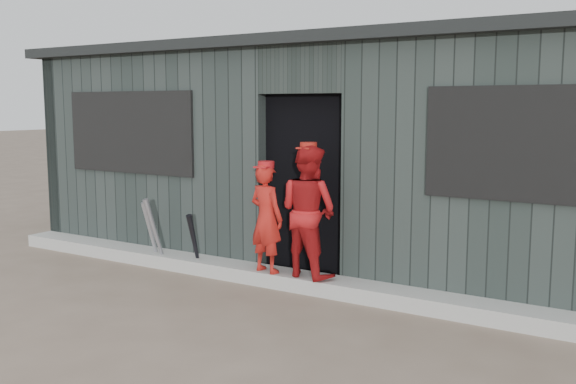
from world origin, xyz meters
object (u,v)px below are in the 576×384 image
Objects in this scene: bat_left at (151,233)px; player_red_left at (266,218)px; player_grey_back at (342,223)px; dugout at (360,153)px; player_red_right at (308,211)px; bat_right at (194,243)px; bat_mid at (155,233)px.

bat_left is 1.66m from player_red_left.
dugout reaches higher than player_grey_back.
player_red_right is at bearing 2.36° from bat_left.
bat_mid is at bearing -172.59° from bat_right.
dugout reaches higher than player_red_left.
player_grey_back is (1.54, 0.61, 0.28)m from bat_right.
bat_right is 2.33m from dugout.
player_red_right reaches higher than player_grey_back.
dugout is (1.21, 1.76, 0.94)m from bat_right.
bat_mid reaches higher than bat_right.
player_red_right is at bearing 3.98° from bat_mid.
dugout is (-0.34, 1.14, 0.66)m from player_grey_back.
bat_left is at bearing -136.08° from dugout.
bat_left is 0.63× the size of player_grey_back.
bat_mid is 0.53m from bat_right.
dugout is (1.84, 1.78, 0.90)m from bat_left.
bat_mid is at bearing 15.92° from player_red_right.
bat_left is 0.10× the size of dugout.
dugout is (1.73, 1.83, 0.87)m from bat_mid.
player_red_left is 0.91× the size of player_grey_back.
bat_left is at bearing 10.99° from player_red_left.
bat_right is 1.68m from player_grey_back.
bat_right is at bearing 21.70° from player_grey_back.
bat_left is at bearing 155.57° from bat_mid.
bat_mid is 0.10× the size of dugout.
player_red_left reaches higher than bat_mid.
player_grey_back is (2.18, 0.63, 0.24)m from bat_left.
bat_right is 0.09× the size of dugout.
bat_left is at bearing 16.14° from player_grey_back.
player_red_right is at bearing -158.17° from player_red_left.
bat_left is 2.71m from dugout.
dugout is (0.22, 1.78, 0.57)m from player_red_left.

